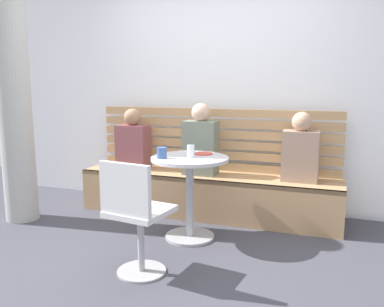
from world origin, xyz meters
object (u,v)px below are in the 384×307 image
Objects in this scene: person_child_middle at (301,151)px; plate_small at (203,154)px; cup_mug_blue at (162,153)px; booth_bench at (207,195)px; cafe_table at (190,182)px; white_chair at (135,214)px; person_child_left at (133,142)px; cup_water_clear at (191,151)px; person_adult at (201,143)px.

person_child_middle reaches higher than plate_small.
plate_small is at bearing 48.72° from cup_mug_blue.
booth_bench is 15.88× the size of plate_small.
person_child_middle is (0.88, 0.69, 0.22)m from cafe_table.
booth_bench is 0.72m from cafe_table.
cafe_table is 0.87× the size of white_chair.
person_child_left reaches higher than plate_small.
cup_water_clear is (-0.87, -0.71, 0.06)m from person_child_middle.
person_child_middle is at bearing 32.61° from plate_small.
person_child_middle is 1.12m from cup_water_clear.
booth_bench is 0.72m from plate_small.
cafe_table is 1.12× the size of person_child_left.
person_child_middle is (1.80, -0.00, 0.00)m from person_child_left.
cafe_table is 1.11× the size of person_child_middle.
booth_bench is at bearing -177.86° from person_child_middle.
person_adult reaches higher than cup_mug_blue.
cup_water_clear is (0.06, -0.67, 0.57)m from booth_bench.
cup_mug_blue is (-1.08, -0.83, 0.05)m from person_child_middle.
white_chair is 7.73× the size of cup_water_clear.
cup_water_clear reaches higher than booth_bench.
person_child_left is at bearing 177.64° from booth_bench.
person_child_left is 1.17m from cup_water_clear.
white_chair is 1.73m from person_child_left.
person_adult reaches higher than booth_bench.
person_child_middle is at bearing 2.60° from person_adult.
booth_bench is at bearing 8.63° from person_adult.
white_chair reaches higher than cup_mug_blue.
person_child_left is (-0.92, 0.69, 0.21)m from cafe_table.
cup_water_clear is at bearing -78.98° from person_adult.
plate_small is (0.18, -0.47, -0.02)m from person_adult.
cafe_table is at bearing 34.19° from cup_mug_blue.
person_adult is 4.33× the size of plate_small.
person_child_left reaches higher than white_chair.
booth_bench is at bearing 87.15° from white_chair.
white_chair is 1.27× the size of person_child_middle.
person_child_middle reaches higher than cup_water_clear.
person_child_middle is (1.00, 0.05, -0.03)m from person_adult.
cup_water_clear is at bearing -140.68° from person_child_middle.
cup_mug_blue reaches higher than plate_small.
person_child_left is at bearing 179.95° from person_child_middle.
cup_mug_blue is at bearing -96.52° from person_adult.
person_child_left reaches higher than cup_water_clear.
cup_mug_blue is (-0.09, -0.78, 0.02)m from person_adult.
person_adult is 0.81m from person_child_left.
booth_bench is 1.06m from person_child_middle.
cup_mug_blue is 0.25m from cup_water_clear.
white_chair is at bearing -100.59° from plate_small.
cup_mug_blue is at bearing -131.28° from plate_small.
cup_mug_blue is (0.71, -0.83, 0.05)m from person_child_left.
person_child_left is at bearing 142.71° from cup_water_clear.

